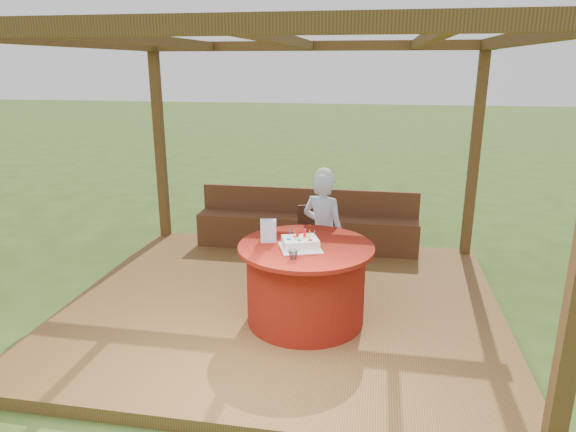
% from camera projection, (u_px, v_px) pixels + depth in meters
% --- Properties ---
extents(ground, '(60.00, 60.00, 0.00)m').
position_uv_depth(ground, '(284.00, 311.00, 5.53)').
color(ground, '#314E1A').
rests_on(ground, ground).
extents(deck, '(4.50, 4.00, 0.12)m').
position_uv_depth(deck, '(284.00, 306.00, 5.51)').
color(deck, brown).
rests_on(deck, ground).
extents(pergola, '(4.50, 4.00, 2.72)m').
position_uv_depth(pergola, '(283.00, 81.00, 4.84)').
color(pergola, brown).
rests_on(pergola, deck).
extents(bench, '(3.00, 0.42, 0.80)m').
position_uv_depth(bench, '(307.00, 229.00, 7.04)').
color(bench, brown).
rests_on(bench, deck).
extents(table, '(1.30, 1.30, 0.79)m').
position_uv_depth(table, '(306.00, 283.00, 4.98)').
color(table, maroon).
rests_on(table, deck).
extents(chair, '(0.56, 0.56, 0.88)m').
position_uv_depth(chair, '(318.00, 240.00, 5.92)').
color(chair, '#341B10').
rests_on(chair, deck).
extents(elderly_woman, '(0.58, 0.49, 1.39)m').
position_uv_depth(elderly_woman, '(323.00, 230.00, 5.58)').
color(elderly_woman, '#A4CAF4').
rests_on(elderly_woman, deck).
extents(birthday_cake, '(0.47, 0.47, 0.17)m').
position_uv_depth(birthday_cake, '(300.00, 243.00, 4.79)').
color(birthday_cake, white).
rests_on(birthday_cake, table).
extents(gift_bag, '(0.17, 0.13, 0.22)m').
position_uv_depth(gift_bag, '(268.00, 231.00, 4.95)').
color(gift_bag, '#E695D3').
rests_on(gift_bag, table).
extents(drinking_glass, '(0.11, 0.11, 0.08)m').
position_uv_depth(drinking_glass, '(293.00, 255.00, 4.51)').
color(drinking_glass, silver).
rests_on(drinking_glass, table).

